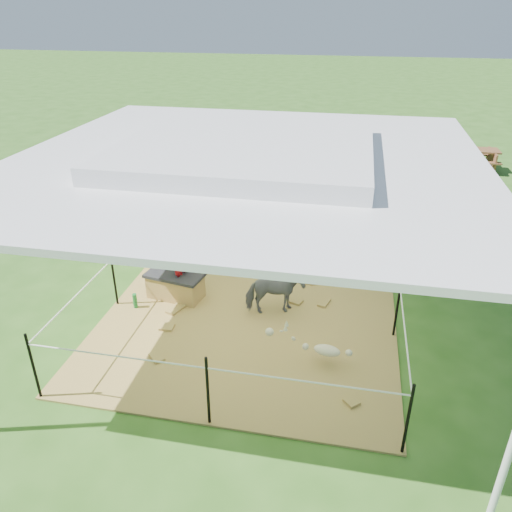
% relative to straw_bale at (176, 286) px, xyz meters
% --- Properties ---
extents(ground, '(90.00, 90.00, 0.00)m').
position_rel_straw_bale_xyz_m(ground, '(1.35, -0.40, -0.23)').
color(ground, '#2D5919').
rests_on(ground, ground).
extents(hay_patch, '(4.60, 4.60, 0.03)m').
position_rel_straw_bale_xyz_m(hay_patch, '(1.35, -0.40, -0.22)').
color(hay_patch, brown).
rests_on(hay_patch, ground).
extents(canopy_tent, '(6.30, 6.30, 2.90)m').
position_rel_straw_bale_xyz_m(canopy_tent, '(1.35, -0.40, 2.46)').
color(canopy_tent, silver).
rests_on(canopy_tent, ground).
extents(rope_fence, '(4.54, 4.54, 1.00)m').
position_rel_straw_bale_xyz_m(rope_fence, '(1.35, -0.40, 0.41)').
color(rope_fence, black).
rests_on(rope_fence, ground).
extents(straw_bale, '(0.97, 0.60, 0.40)m').
position_rel_straw_bale_xyz_m(straw_bale, '(0.00, 0.00, 0.00)').
color(straw_bale, olive).
rests_on(straw_bale, hay_patch).
extents(dark_cloth, '(1.04, 0.66, 0.05)m').
position_rel_straw_bale_xyz_m(dark_cloth, '(0.00, 0.00, 0.23)').
color(dark_cloth, black).
rests_on(dark_cloth, straw_bale).
extents(woman, '(0.33, 0.43, 1.08)m').
position_rel_straw_bale_xyz_m(woman, '(0.10, 0.00, 0.74)').
color(woman, red).
rests_on(woman, straw_bale).
extents(green_bottle, '(0.08, 0.08, 0.25)m').
position_rel_straw_bale_xyz_m(green_bottle, '(-0.55, -0.45, -0.08)').
color(green_bottle, '#186E2D').
rests_on(green_bottle, hay_patch).
extents(pony, '(1.00, 0.69, 0.77)m').
position_rel_straw_bale_xyz_m(pony, '(1.73, -0.16, 0.19)').
color(pony, '#535359').
rests_on(pony, hay_patch).
extents(pink_hat, '(0.24, 0.24, 0.11)m').
position_rel_straw_bale_xyz_m(pink_hat, '(1.73, -0.16, 0.63)').
color(pink_hat, pink).
rests_on(pink_hat, pony).
extents(foal, '(1.02, 0.66, 0.53)m').
position_rel_straw_bale_xyz_m(foal, '(2.65, -1.29, 0.07)').
color(foal, beige).
rests_on(foal, hay_patch).
extents(trash_barrel, '(0.69, 0.69, 0.94)m').
position_rel_straw_bale_xyz_m(trash_barrel, '(5.58, 5.90, 0.24)').
color(trash_barrel, '#1834B5').
rests_on(trash_barrel, ground).
extents(picnic_table_near, '(2.02, 1.84, 0.69)m').
position_rel_straw_bale_xyz_m(picnic_table_near, '(2.93, 7.22, 0.11)').
color(picnic_table_near, '#50321B').
rests_on(picnic_table_near, ground).
extents(picnic_table_far, '(1.55, 1.14, 0.64)m').
position_rel_straw_bale_xyz_m(picnic_table_far, '(6.22, 8.77, 0.09)').
color(picnic_table_far, brown).
rests_on(picnic_table_far, ground).
extents(distant_person, '(0.77, 0.68, 1.30)m').
position_rel_straw_bale_xyz_m(distant_person, '(3.75, 7.58, 0.42)').
color(distant_person, blue).
rests_on(distant_person, ground).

